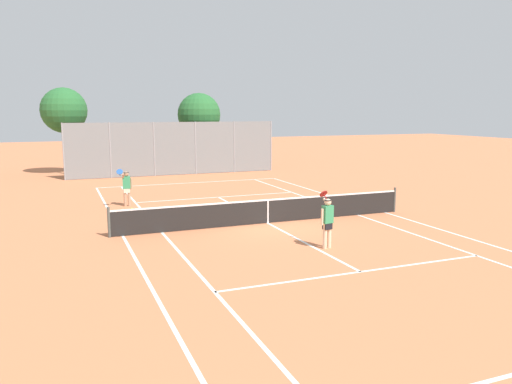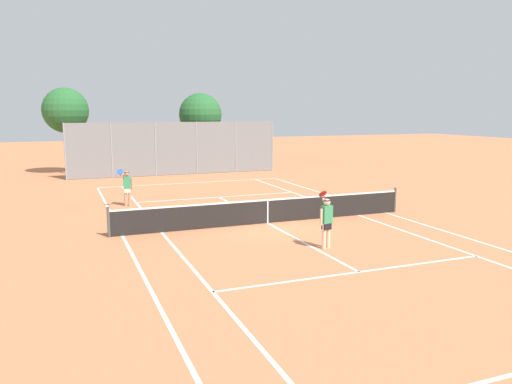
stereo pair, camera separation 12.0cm
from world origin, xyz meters
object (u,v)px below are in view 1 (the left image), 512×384
object	(u,v)px
player_far_left	(127,186)
tree_behind_left	(64,111)
player_near_side	(327,220)
tree_behind_right	(200,116)
tennis_net	(268,210)
loose_tennis_ball_0	(132,209)
loose_tennis_ball_1	(249,210)

from	to	relation	value
player_far_left	tree_behind_left	distance (m)	14.22
player_near_side	tree_behind_right	bearing A→B (deg)	84.66
tree_behind_left	tree_behind_right	xyz separation A→B (m)	(9.26, -0.93, -0.31)
tennis_net	loose_tennis_ball_0	xyz separation A→B (m)	(-4.53, 4.82, -0.48)
tennis_net	tree_behind_right	bearing A→B (deg)	82.45
loose_tennis_ball_0	player_near_side	bearing A→B (deg)	-60.95
player_far_left	loose_tennis_ball_1	world-z (taller)	player_far_left
tree_behind_left	loose_tennis_ball_0	bearing A→B (deg)	-80.98
tree_behind_left	tree_behind_right	distance (m)	9.31
tree_behind_left	tree_behind_right	size ratio (longest dim) A/B	1.05
tennis_net	loose_tennis_ball_1	distance (m)	2.62
tennis_net	loose_tennis_ball_1	world-z (taller)	tennis_net
tennis_net	tree_behind_left	xyz separation A→B (m)	(-6.82, 19.28, 3.78)
player_near_side	tree_behind_left	xyz separation A→B (m)	(-7.17, 23.24, 3.37)
tennis_net	tree_behind_right	world-z (taller)	tree_behind_right
loose_tennis_ball_1	tree_behind_left	xyz separation A→B (m)	(-7.01, 16.71, 4.26)
tree_behind_right	player_far_left	bearing A→B (deg)	-118.98
tree_behind_left	player_near_side	bearing A→B (deg)	-72.85
player_far_left	tennis_net	bearing A→B (deg)	-50.81
player_near_side	player_far_left	xyz separation A→B (m)	(-4.95, 9.60, 0.00)
tennis_net	player_far_left	distance (m)	7.30
player_far_left	tree_behind_left	size ratio (longest dim) A/B	0.30
player_far_left	loose_tennis_ball_0	size ratio (longest dim) A/B	26.88
loose_tennis_ball_0	tree_behind_right	xyz separation A→B (m)	(6.96, 13.53, 3.95)
loose_tennis_ball_0	loose_tennis_ball_1	xyz separation A→B (m)	(4.72, -2.25, 0.00)
tennis_net	player_far_left	xyz separation A→B (m)	(-4.60, 5.64, 0.42)
player_near_side	tree_behind_right	distance (m)	22.61
loose_tennis_ball_0	tree_behind_left	xyz separation A→B (m)	(-2.29, 14.46, 4.26)
loose_tennis_ball_0	tree_behind_right	size ratio (longest dim) A/B	0.01
tennis_net	tree_behind_left	size ratio (longest dim) A/B	2.03
loose_tennis_ball_0	tree_behind_right	distance (m)	15.72
loose_tennis_ball_0	tree_behind_left	world-z (taller)	tree_behind_left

